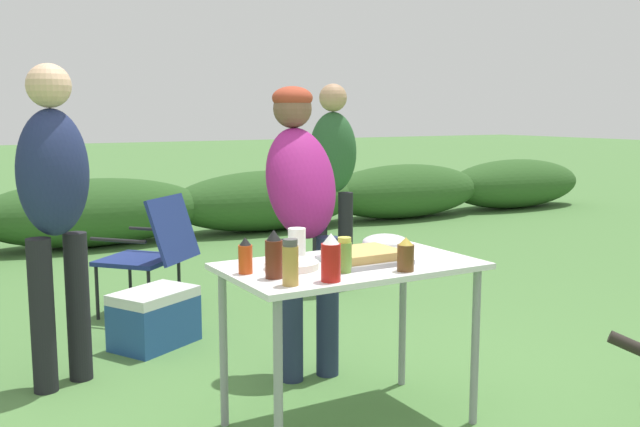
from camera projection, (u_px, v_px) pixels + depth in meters
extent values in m
plane|color=#4C7A3D|center=(349.00, 424.00, 3.21)|extent=(60.00, 60.00, 0.00)
ellipsoid|color=#2D5623|center=(95.00, 212.00, 7.43)|extent=(2.40, 0.90, 0.71)
ellipsoid|color=#2D5623|center=(268.00, 200.00, 8.42)|extent=(2.40, 0.90, 0.71)
ellipsoid|color=#2D5623|center=(404.00, 191.00, 9.41)|extent=(2.40, 0.90, 0.71)
ellipsoid|color=#2D5623|center=(515.00, 184.00, 10.40)|extent=(2.40, 0.90, 0.71)
cube|color=white|center=(350.00, 266.00, 3.11)|extent=(1.10, 0.64, 0.02)
cylinder|color=gray|center=(278.00, 389.00, 2.68)|extent=(0.04, 0.04, 0.71)
cylinder|color=gray|center=(475.00, 347.00, 3.17)|extent=(0.04, 0.04, 0.71)
cylinder|color=gray|center=(223.00, 348.00, 3.15)|extent=(0.04, 0.04, 0.71)
cylinder|color=gray|center=(403.00, 317.00, 3.63)|extent=(0.04, 0.04, 0.71)
cube|color=#9E9EA3|center=(364.00, 260.00, 3.13)|extent=(0.33, 0.30, 0.02)
cube|color=tan|center=(364.00, 254.00, 3.12)|extent=(0.29, 0.26, 0.04)
cylinder|color=white|center=(292.00, 265.00, 3.00)|extent=(0.23, 0.23, 0.03)
ellipsoid|color=silver|center=(386.00, 242.00, 3.40)|extent=(0.22, 0.22, 0.07)
cylinder|color=white|center=(297.00, 243.00, 3.21)|extent=(0.08, 0.08, 0.14)
cylinder|color=olive|center=(344.00, 257.00, 2.92)|extent=(0.06, 0.06, 0.12)
cylinder|color=#D1CC47|center=(345.00, 240.00, 2.91)|extent=(0.06, 0.06, 0.02)
cylinder|color=red|center=(331.00, 263.00, 2.76)|extent=(0.08, 0.08, 0.15)
cone|color=white|center=(331.00, 238.00, 2.75)|extent=(0.07, 0.07, 0.04)
cylinder|color=#562314|center=(274.00, 259.00, 2.82)|extent=(0.07, 0.07, 0.15)
cone|color=black|center=(274.00, 235.00, 2.80)|extent=(0.06, 0.06, 0.04)
cylinder|color=#CC4214|center=(245.00, 259.00, 2.90)|extent=(0.06, 0.06, 0.12)
cone|color=black|center=(245.00, 241.00, 2.89)|extent=(0.05, 0.05, 0.03)
cylinder|color=brown|center=(406.00, 258.00, 2.95)|extent=(0.07, 0.07, 0.11)
cone|color=gold|center=(406.00, 241.00, 2.94)|extent=(0.06, 0.06, 0.03)
cylinder|color=#B2893D|center=(290.00, 266.00, 2.70)|extent=(0.06, 0.06, 0.15)
cylinder|color=#4C4C4C|center=(290.00, 243.00, 2.69)|extent=(0.06, 0.06, 0.03)
cylinder|color=#232D4C|center=(292.00, 311.00, 3.68)|extent=(0.12, 0.12, 0.75)
cylinder|color=#232D4C|center=(328.00, 307.00, 3.76)|extent=(0.12, 0.12, 0.75)
ellipsoid|color=#931E70|center=(301.00, 182.00, 3.73)|extent=(0.42, 0.51, 0.66)
sphere|color=brown|center=(292.00, 109.00, 3.78)|extent=(0.21, 0.21, 0.21)
ellipsoid|color=#993823|center=(292.00, 98.00, 3.77)|extent=(0.22, 0.22, 0.12)
cylinder|color=black|center=(42.00, 316.00, 3.53)|extent=(0.12, 0.12, 0.78)
cylinder|color=black|center=(78.00, 307.00, 3.70)|extent=(0.12, 0.12, 0.78)
ellipsoid|color=navy|center=(53.00, 173.00, 3.52)|extent=(0.45, 0.40, 0.63)
sphere|color=#DBAD89|center=(49.00, 86.00, 3.46)|extent=(0.22, 0.22, 0.22)
cylinder|color=black|center=(320.00, 241.00, 5.59)|extent=(0.12, 0.12, 0.77)
cylinder|color=black|center=(345.00, 241.00, 5.60)|extent=(0.12, 0.12, 0.77)
ellipsoid|color=#28562D|center=(333.00, 152.00, 5.50)|extent=(0.44, 0.40, 0.62)
sphere|color=tan|center=(333.00, 98.00, 5.44)|extent=(0.21, 0.21, 0.21)
cylinder|color=#28231E|center=(636.00, 348.00, 2.77)|extent=(0.17, 0.20, 0.12)
cube|color=navy|center=(138.00, 260.00, 4.90)|extent=(0.65, 0.65, 0.03)
cube|color=navy|center=(173.00, 229.00, 4.78)|extent=(0.45, 0.43, 0.44)
cylinder|color=black|center=(149.00, 297.00, 4.68)|extent=(0.02, 0.02, 0.38)
cylinder|color=black|center=(179.00, 283.00, 5.05)|extent=(0.02, 0.02, 0.38)
cylinder|color=black|center=(97.00, 292.00, 4.80)|extent=(0.02, 0.02, 0.38)
cylinder|color=black|center=(130.00, 279.00, 5.17)|extent=(0.02, 0.02, 0.38)
cylinder|color=black|center=(118.00, 240.00, 4.66)|extent=(0.30, 0.32, 0.02)
cylinder|color=black|center=(155.00, 229.00, 5.09)|extent=(0.30, 0.32, 0.02)
cube|color=#234C93|center=(155.00, 323.00, 4.27)|extent=(0.57, 0.51, 0.28)
cube|color=silver|center=(154.00, 295.00, 4.25)|extent=(0.57, 0.51, 0.06)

